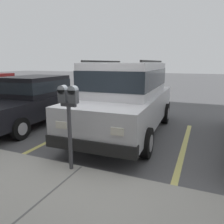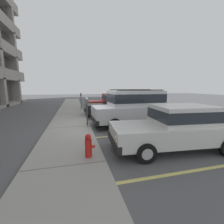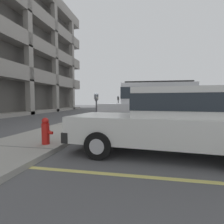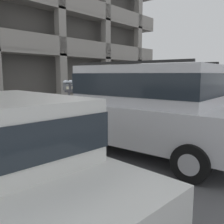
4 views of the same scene
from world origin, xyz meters
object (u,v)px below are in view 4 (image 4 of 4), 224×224
at_px(silver_suv, 144,106).
at_px(parking_meter_far, 171,85).
at_px(dark_hatchback, 193,104).
at_px(parking_meter_near, 69,93).

xyz_separation_m(silver_suv, parking_meter_far, (6.59, 2.69, 0.16)).
distance_m(silver_suv, dark_hatchback, 3.26).
distance_m(dark_hatchback, parking_meter_near, 4.03).
bearing_deg(silver_suv, parking_meter_far, 20.35).
bearing_deg(parking_meter_far, parking_meter_near, 179.97).
height_order(dark_hatchback, parking_meter_far, parking_meter_far).
distance_m(dark_hatchback, parking_meter_far, 4.19).
bearing_deg(parking_meter_far, silver_suv, -157.81).
height_order(silver_suv, parking_meter_far, silver_suv).
distance_m(silver_suv, parking_meter_far, 7.12).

